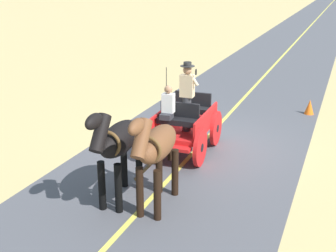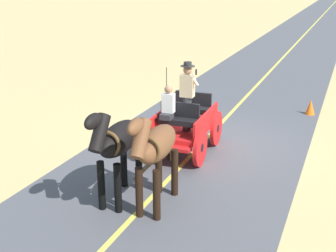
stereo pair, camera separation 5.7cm
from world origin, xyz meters
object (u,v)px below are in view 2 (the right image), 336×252
Objects in this scene: horse_near_side at (155,148)px; horse_off_side at (117,142)px; horse_drawn_carriage at (184,123)px; traffic_cone at (310,107)px.

horse_off_side is at bearing 1.77° from horse_near_side.
horse_near_side is 0.84m from horse_off_side.
horse_near_side is (-0.51, 3.01, 0.51)m from horse_drawn_carriage.
horse_off_side is at bearing 68.50° from traffic_cone.
horse_drawn_carriage is 3.10m from horse_near_side.
horse_drawn_carriage reaches higher than horse_near_side.
traffic_cone is (-2.76, -4.79, -0.57)m from horse_drawn_carriage.
horse_off_side reaches higher than traffic_cone.
horse_drawn_carriage is at bearing 60.05° from traffic_cone.
horse_drawn_carriage is at bearing -80.38° from horse_near_side.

